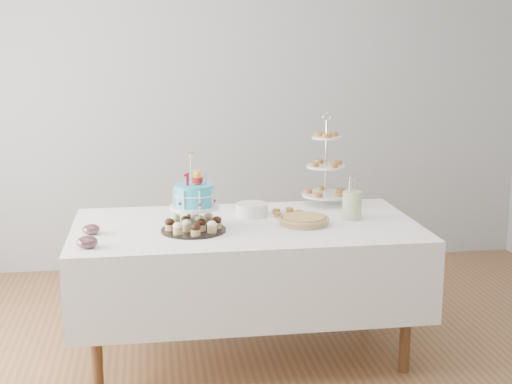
{
  "coord_description": "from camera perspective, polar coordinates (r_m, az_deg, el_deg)",
  "views": [
    {
      "loc": [
        -0.52,
        -3.52,
        1.79
      ],
      "look_at": [
        0.06,
        0.3,
        0.95
      ],
      "focal_mm": 50.0,
      "sensor_mm": 36.0,
      "label": 1
    }
  ],
  "objects": [
    {
      "name": "birthday_cake",
      "position": [
        3.89,
        -4.94,
        -1.28
      ],
      "size": [
        0.27,
        0.27,
        0.42
      ],
      "rotation": [
        0.0,
        0.0,
        0.2
      ],
      "color": "white",
      "rests_on": "table"
    },
    {
      "name": "floor",
      "position": [
        3.98,
        -0.17,
        -14.47
      ],
      "size": [
        5.0,
        5.0,
        0.0
      ],
      "primitive_type": "plane",
      "color": "brown",
      "rests_on": "ground"
    },
    {
      "name": "cupcake_tray",
      "position": [
        3.85,
        -5.03,
        -2.57
      ],
      "size": [
        0.35,
        0.35,
        0.08
      ],
      "color": "black",
      "rests_on": "table"
    },
    {
      "name": "walls",
      "position": [
        3.58,
        -0.18,
        5.2
      ],
      "size": [
        5.04,
        4.04,
        2.7
      ],
      "color": "#999B9E",
      "rests_on": "floor"
    },
    {
      "name": "plate_stack",
      "position": [
        4.17,
        -0.33,
        -1.41
      ],
      "size": [
        0.19,
        0.19,
        0.07
      ],
      "color": "white",
      "rests_on": "table"
    },
    {
      "name": "utensil_pitcher",
      "position": [
        4.11,
        7.7,
        -0.97
      ],
      "size": [
        0.12,
        0.11,
        0.25
      ],
      "rotation": [
        0.0,
        0.0,
        0.2
      ],
      "color": "beige",
      "rests_on": "table"
    },
    {
      "name": "tiered_stand",
      "position": [
        4.42,
        5.62,
        2.02
      ],
      "size": [
        0.3,
        0.3,
        0.57
      ],
      "color": "silver",
      "rests_on": "table"
    },
    {
      "name": "pastry_plate",
      "position": [
        4.14,
        2.49,
        -1.79
      ],
      "size": [
        0.25,
        0.25,
        0.04
      ],
      "color": "white",
      "rests_on": "table"
    },
    {
      "name": "table",
      "position": [
        4.05,
        -0.8,
        -5.69
      ],
      "size": [
        1.92,
        1.02,
        0.77
      ],
      "color": "silver",
      "rests_on": "floor"
    },
    {
      "name": "jam_bowl_b",
      "position": [
        3.87,
        -13.05,
        -2.94
      ],
      "size": [
        0.09,
        0.09,
        0.05
      ],
      "color": "silver",
      "rests_on": "table"
    },
    {
      "name": "pie",
      "position": [
        3.98,
        3.84,
        -2.24
      ],
      "size": [
        0.29,
        0.29,
        0.05
      ],
      "color": "tan",
      "rests_on": "table"
    },
    {
      "name": "jam_bowl_a",
      "position": [
        3.63,
        -13.34,
        -3.93
      ],
      "size": [
        0.1,
        0.1,
        0.06
      ],
      "color": "silver",
      "rests_on": "table"
    }
  ]
}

